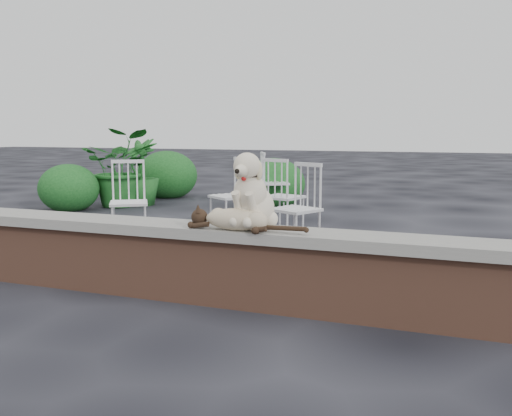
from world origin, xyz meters
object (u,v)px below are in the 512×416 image
(cat, at_px, (236,218))
(potted_plant_b, at_px, (140,172))
(potted_plant_a, at_px, (121,168))
(chair_a, at_px, (129,201))
(chair_e, at_px, (275,182))
(chair_d, at_px, (296,208))
(chair_c, at_px, (284,196))
(dog, at_px, (254,189))
(chair_b, at_px, (230,195))

(cat, relative_size, potted_plant_b, 0.92)
(potted_plant_a, bearing_deg, chair_a, -54.56)
(chair_e, xyz_separation_m, potted_plant_b, (-2.40, -0.11, 0.10))
(potted_plant_a, distance_m, potted_plant_b, 0.33)
(potted_plant_a, bearing_deg, potted_plant_b, 49.13)
(chair_e, bearing_deg, chair_d, 175.08)
(chair_a, height_order, chair_e, same)
(chair_c, xyz_separation_m, chair_e, (-0.69, 1.70, 0.00))
(chair_a, xyz_separation_m, chair_c, (1.50, 1.17, 0.00))
(dog, distance_m, cat, 0.26)
(dog, relative_size, potted_plant_b, 0.49)
(chair_c, relative_size, chair_e, 1.00)
(cat, distance_m, chair_b, 3.10)
(cat, height_order, chair_d, chair_d)
(chair_e, bearing_deg, potted_plant_a, 69.93)
(cat, bearing_deg, chair_a, 144.36)
(chair_c, relative_size, potted_plant_b, 0.83)
(cat, bearing_deg, dog, 67.49)
(dog, bearing_deg, chair_c, 108.96)
(dog, xyz_separation_m, chair_e, (-1.37, 4.56, -0.39))
(chair_e, bearing_deg, chair_a, 136.34)
(chair_c, bearing_deg, cat, 117.84)
(chair_d, distance_m, chair_e, 2.94)
(chair_a, distance_m, chair_d, 1.96)
(chair_e, distance_m, potted_plant_a, 2.64)
(chair_d, bearing_deg, potted_plant_a, 174.48)
(dog, bearing_deg, potted_plant_a, 138.93)
(cat, relative_size, chair_a, 1.11)
(chair_b, xyz_separation_m, chair_e, (-0.04, 1.88, 0.00))
(cat, xyz_separation_m, potted_plant_a, (-3.89, 4.36, -0.01))
(chair_c, relative_size, chair_b, 1.00)
(chair_c, distance_m, potted_plant_b, 3.47)
(chair_b, bearing_deg, chair_c, 49.24)
(chair_d, height_order, chair_c, same)
(cat, distance_m, chair_d, 2.01)
(chair_d, xyz_separation_m, chair_b, (-1.10, 0.83, 0.00))
(dog, xyz_separation_m, potted_plant_b, (-3.76, 4.45, -0.29))
(chair_a, distance_m, chair_c, 1.90)
(chair_b, xyz_separation_m, potted_plant_b, (-2.43, 1.77, 0.10))
(chair_e, xyz_separation_m, potted_plant_a, (-2.61, -0.35, 0.19))
(chair_b, bearing_deg, chair_e, 125.09)
(chair_d, relative_size, potted_plant_a, 0.72)
(chair_a, bearing_deg, cat, -73.43)
(potted_plant_a, xyz_separation_m, potted_plant_b, (0.21, 0.24, -0.09))
(chair_b, relative_size, potted_plant_a, 0.72)
(dog, xyz_separation_m, chair_b, (-1.33, 2.68, -0.39))
(cat, height_order, chair_c, chair_c)
(dog, height_order, potted_plant_a, potted_plant_a)
(chair_e, relative_size, potted_plant_b, 0.83)
(potted_plant_a, height_order, potted_plant_b, potted_plant_a)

